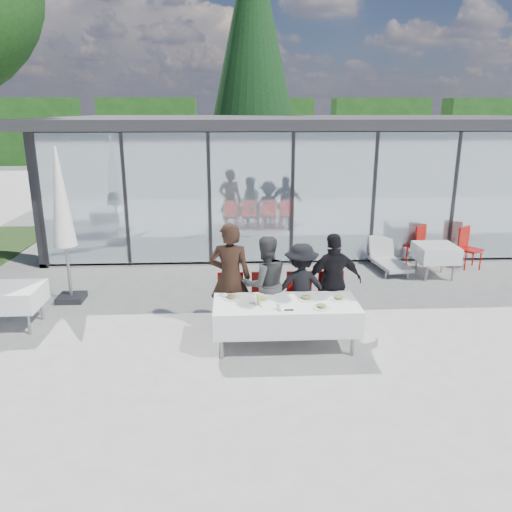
{
  "coord_description": "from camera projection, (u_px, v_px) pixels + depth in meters",
  "views": [
    {
      "loc": [
        -0.41,
        -7.58,
        3.64
      ],
      "look_at": [
        0.03,
        1.2,
        1.06
      ],
      "focal_mm": 35.0,
      "sensor_mm": 36.0,
      "label": 1
    }
  ],
  "objects": [
    {
      "name": "plate_d",
      "position": [
        339.0,
        298.0,
        7.9
      ],
      "size": [
        0.28,
        0.28,
        0.07
      ],
      "color": "white",
      "rests_on": "dining_table"
    },
    {
      "name": "pavilion",
      "position": [
        308.0,
        159.0,
        15.62
      ],
      "size": [
        14.8,
        8.8,
        3.44
      ],
      "color": "gray",
      "rests_on": "ground"
    },
    {
      "name": "lounger",
      "position": [
        387.0,
        258.0,
        11.8
      ],
      "size": [
        0.76,
        1.4,
        0.72
      ],
      "color": "silver",
      "rests_on": "ground"
    },
    {
      "name": "treeline",
      "position": [
        207.0,
        131.0,
        34.42
      ],
      "size": [
        62.5,
        2.0,
        4.4
      ],
      "color": "#153B12",
      "rests_on": "ground"
    },
    {
      "name": "plate_a",
      "position": [
        231.0,
        297.0,
        7.93
      ],
      "size": [
        0.28,
        0.28,
        0.07
      ],
      "color": "white",
      "rests_on": "dining_table"
    },
    {
      "name": "conifer_tree",
      "position": [
        253.0,
        46.0,
        19.1
      ],
      "size": [
        4.0,
        4.0,
        10.5
      ],
      "color": "#382316",
      "rests_on": "ground"
    },
    {
      "name": "market_umbrella",
      "position": [
        61.0,
        206.0,
        9.36
      ],
      "size": [
        0.5,
        0.5,
        3.0
      ],
      "color": "black",
      "rests_on": "ground"
    },
    {
      "name": "diner_b",
      "position": [
        265.0,
        284.0,
        8.36
      ],
      "size": [
        0.98,
        0.98,
        1.66
      ],
      "primitive_type": "imported",
      "rotation": [
        0.0,
        0.0,
        3.38
      ],
      "color": "#434343",
      "rests_on": "ground"
    },
    {
      "name": "folded_eyeglasses",
      "position": [
        289.0,
        310.0,
        7.47
      ],
      "size": [
        0.14,
        0.03,
        0.01
      ],
      "primitive_type": "cube",
      "color": "black",
      "rests_on": "dining_table"
    },
    {
      "name": "diner_chair_c",
      "position": [
        300.0,
        297.0,
        8.57
      ],
      "size": [
        0.44,
        0.44,
        0.97
      ],
      "color": "#B5120C",
      "rests_on": "ground"
    },
    {
      "name": "diner_chair_a",
      "position": [
        231.0,
        299.0,
        8.52
      ],
      "size": [
        0.44,
        0.44,
        0.97
      ],
      "color": "#B5120C",
      "rests_on": "ground"
    },
    {
      "name": "diner_a",
      "position": [
        230.0,
        278.0,
        8.3
      ],
      "size": [
        0.76,
        0.76,
        1.9
      ],
      "primitive_type": "imported",
      "rotation": [
        0.0,
        0.0,
        3.04
      ],
      "color": "black",
      "rests_on": "ground"
    },
    {
      "name": "plate_extra",
      "position": [
        321.0,
        306.0,
        7.56
      ],
      "size": [
        0.28,
        0.28,
        0.07
      ],
      "color": "white",
      "rests_on": "dining_table"
    },
    {
      "name": "spare_chair_b",
      "position": [
        416.0,
        242.0,
        12.15
      ],
      "size": [
        0.62,
        0.62,
        0.97
      ],
      "color": "#B5120C",
      "rests_on": "ground"
    },
    {
      "name": "diner_d",
      "position": [
        333.0,
        282.0,
        8.41
      ],
      "size": [
        1.12,
        1.12,
        1.69
      ],
      "primitive_type": "imported",
      "rotation": [
        0.0,
        0.0,
        3.28
      ],
      "color": "black",
      "rests_on": "ground"
    },
    {
      "name": "drinking_glasses",
      "position": [
        279.0,
        307.0,
        7.49
      ],
      "size": [
        0.07,
        0.07,
        0.1
      ],
      "color": "silver",
      "rests_on": "dining_table"
    },
    {
      "name": "diner_chair_d",
      "position": [
        331.0,
        297.0,
        8.6
      ],
      "size": [
        0.44,
        0.44,
        0.97
      ],
      "color": "#B5120C",
      "rests_on": "ground"
    },
    {
      "name": "spare_table_left",
      "position": [
        15.0,
        297.0,
        8.54
      ],
      "size": [
        0.86,
        0.86,
        0.74
      ],
      "color": "white",
      "rests_on": "ground"
    },
    {
      "name": "plate_b",
      "position": [
        262.0,
        299.0,
        7.87
      ],
      "size": [
        0.28,
        0.28,
        0.07
      ],
      "color": "white",
      "rests_on": "dining_table"
    },
    {
      "name": "juice_bottle",
      "position": [
        259.0,
        300.0,
        7.68
      ],
      "size": [
        0.06,
        0.06,
        0.16
      ],
      "primitive_type": "cylinder",
      "color": "#8CB049",
      "rests_on": "dining_table"
    },
    {
      "name": "dining_table",
      "position": [
        286.0,
        315.0,
        7.84
      ],
      "size": [
        2.26,
        0.96,
        0.75
      ],
      "color": "white",
      "rests_on": "ground"
    },
    {
      "name": "diner_chair_b",
      "position": [
        265.0,
        298.0,
        8.54
      ],
      "size": [
        0.44,
        0.44,
        0.97
      ],
      "color": "#B5120C",
      "rests_on": "ground"
    },
    {
      "name": "spare_table_right",
      "position": [
        436.0,
        253.0,
        11.17
      ],
      "size": [
        0.86,
        0.86,
        0.74
      ],
      "color": "white",
      "rests_on": "ground"
    },
    {
      "name": "plate_c",
      "position": [
        306.0,
        298.0,
        7.9
      ],
      "size": [
        0.28,
        0.28,
        0.07
      ],
      "color": "white",
      "rests_on": "dining_table"
    },
    {
      "name": "diner_c",
      "position": [
        301.0,
        287.0,
        8.4
      ],
      "size": [
        1.03,
        1.03,
        1.53
      ],
      "primitive_type": "imported",
      "rotation": [
        0.0,
        0.0,
        3.1
      ],
      "color": "black",
      "rests_on": "ground"
    },
    {
      "name": "spare_chair_a",
      "position": [
        467.0,
        245.0,
        11.85
      ],
      "size": [
        0.61,
        0.61,
        0.97
      ],
      "color": "#B5120C",
      "rests_on": "ground"
    },
    {
      "name": "ground",
      "position": [
        258.0,
        337.0,
        8.31
      ],
      "size": [
        90.0,
        90.0,
        0.0
      ],
      "primitive_type": "plane",
      "color": "#A5A29C",
      "rests_on": "ground"
    }
  ]
}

